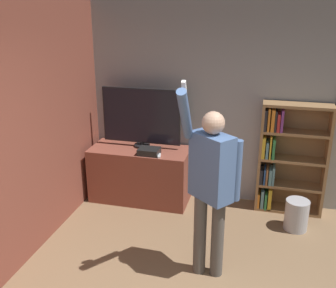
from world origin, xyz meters
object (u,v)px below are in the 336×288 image
(game_console, at_px, (149,151))
(bookshelf, at_px, (285,158))
(person, at_px, (211,181))
(waste_bin, at_px, (296,215))
(television, at_px, (141,117))

(game_console, relative_size, bookshelf, 0.19)
(person, bearing_deg, game_console, 167.17)
(waste_bin, bearing_deg, television, 169.50)
(game_console, bearing_deg, person, -51.11)
(television, xyz_separation_m, bookshelf, (1.94, 0.09, -0.45))
(television, height_order, person, person)
(bookshelf, relative_size, waste_bin, 3.80)
(game_console, height_order, waste_bin, game_console)
(bookshelf, bearing_deg, person, -115.47)
(television, xyz_separation_m, person, (1.18, -1.50, -0.13))
(television, relative_size, bookshelf, 0.74)
(bookshelf, bearing_deg, game_console, -168.54)
(game_console, bearing_deg, bookshelf, 11.46)
(waste_bin, bearing_deg, bookshelf, 109.70)
(bookshelf, bearing_deg, waste_bin, -70.30)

